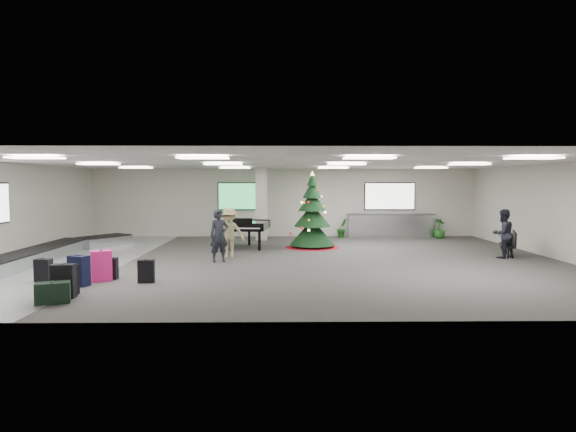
{
  "coord_description": "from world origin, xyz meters",
  "views": [
    {
      "loc": [
        -0.13,
        -15.63,
        2.55
      ],
      "look_at": [
        0.11,
        1.0,
        1.39
      ],
      "focal_mm": 30.0,
      "sensor_mm": 36.0,
      "label": 1
    }
  ],
  "objects_px": {
    "baggage_carousel": "(43,255)",
    "pink_suitcase": "(101,266)",
    "grand_piano": "(246,226)",
    "service_counter": "(391,225)",
    "potted_plant_left": "(342,228)",
    "christmas_tree": "(312,221)",
    "traveler_a": "(219,236)",
    "traveler_b": "(229,233)",
    "potted_plant_right": "(440,228)",
    "bench": "(510,242)",
    "traveler_bench": "(503,234)"
  },
  "relations": [
    {
      "from": "baggage_carousel",
      "to": "traveler_bench",
      "type": "height_order",
      "value": "traveler_bench"
    },
    {
      "from": "service_counter",
      "to": "potted_plant_left",
      "type": "relative_size",
      "value": 4.52
    },
    {
      "from": "service_counter",
      "to": "bench",
      "type": "height_order",
      "value": "service_counter"
    },
    {
      "from": "traveler_b",
      "to": "potted_plant_right",
      "type": "distance_m",
      "value": 10.51
    },
    {
      "from": "christmas_tree",
      "to": "traveler_b",
      "type": "bearing_deg",
      "value": -140.49
    },
    {
      "from": "baggage_carousel",
      "to": "potted_plant_left",
      "type": "bearing_deg",
      "value": 31.79
    },
    {
      "from": "service_counter",
      "to": "traveler_b",
      "type": "distance_m",
      "value": 9.17
    },
    {
      "from": "baggage_carousel",
      "to": "traveler_bench",
      "type": "distance_m",
      "value": 15.2
    },
    {
      "from": "traveler_a",
      "to": "potted_plant_left",
      "type": "relative_size",
      "value": 1.89
    },
    {
      "from": "potted_plant_left",
      "to": "christmas_tree",
      "type": "bearing_deg",
      "value": -115.39
    },
    {
      "from": "baggage_carousel",
      "to": "service_counter",
      "type": "relative_size",
      "value": 2.4
    },
    {
      "from": "service_counter",
      "to": "potted_plant_right",
      "type": "height_order",
      "value": "service_counter"
    },
    {
      "from": "traveler_a",
      "to": "traveler_b",
      "type": "relative_size",
      "value": 1.0
    },
    {
      "from": "baggage_carousel",
      "to": "potted_plant_left",
      "type": "distance_m",
      "value": 12.39
    },
    {
      "from": "service_counter",
      "to": "pink_suitcase",
      "type": "distance_m",
      "value": 13.95
    },
    {
      "from": "baggage_carousel",
      "to": "service_counter",
      "type": "xyz_separation_m",
      "value": [
        12.84,
        6.73,
        0.33
      ]
    },
    {
      "from": "pink_suitcase",
      "to": "potted_plant_left",
      "type": "height_order",
      "value": "potted_plant_left"
    },
    {
      "from": "traveler_a",
      "to": "grand_piano",
      "type": "bearing_deg",
      "value": 56.98
    },
    {
      "from": "pink_suitcase",
      "to": "traveler_bench",
      "type": "height_order",
      "value": "traveler_bench"
    },
    {
      "from": "pink_suitcase",
      "to": "baggage_carousel",
      "type": "bearing_deg",
      "value": 106.15
    },
    {
      "from": "pink_suitcase",
      "to": "potted_plant_left",
      "type": "bearing_deg",
      "value": 25.15
    },
    {
      "from": "grand_piano",
      "to": "traveler_a",
      "type": "distance_m",
      "value": 3.39
    },
    {
      "from": "baggage_carousel",
      "to": "traveler_a",
      "type": "relative_size",
      "value": 5.74
    },
    {
      "from": "bench",
      "to": "traveler_b",
      "type": "height_order",
      "value": "traveler_b"
    },
    {
      "from": "christmas_tree",
      "to": "bench",
      "type": "height_order",
      "value": "christmas_tree"
    },
    {
      "from": "pink_suitcase",
      "to": "grand_piano",
      "type": "relative_size",
      "value": 0.36
    },
    {
      "from": "bench",
      "to": "potted_plant_right",
      "type": "distance_m",
      "value": 5.32
    },
    {
      "from": "baggage_carousel",
      "to": "traveler_b",
      "type": "distance_m",
      "value": 6.02
    },
    {
      "from": "traveler_a",
      "to": "potted_plant_right",
      "type": "relative_size",
      "value": 1.84
    },
    {
      "from": "traveler_b",
      "to": "potted_plant_right",
      "type": "relative_size",
      "value": 1.84
    },
    {
      "from": "potted_plant_right",
      "to": "grand_piano",
      "type": "bearing_deg",
      "value": -160.77
    },
    {
      "from": "christmas_tree",
      "to": "grand_piano",
      "type": "xyz_separation_m",
      "value": [
        -2.6,
        -0.04,
        -0.17
      ]
    },
    {
      "from": "baggage_carousel",
      "to": "pink_suitcase",
      "type": "distance_m",
      "value": 4.46
    },
    {
      "from": "christmas_tree",
      "to": "bench",
      "type": "distance_m",
      "value": 7.11
    },
    {
      "from": "traveler_b",
      "to": "potted_plant_left",
      "type": "bearing_deg",
      "value": 54.88
    },
    {
      "from": "traveler_a",
      "to": "potted_plant_right",
      "type": "xyz_separation_m",
      "value": [
        9.2,
        6.34,
        -0.39
      ]
    },
    {
      "from": "pink_suitcase",
      "to": "traveler_a",
      "type": "xyz_separation_m",
      "value": [
        2.65,
        3.0,
        0.45
      ]
    },
    {
      "from": "traveler_a",
      "to": "christmas_tree",
      "type": "bearing_deg",
      "value": 23.68
    },
    {
      "from": "baggage_carousel",
      "to": "traveler_b",
      "type": "height_order",
      "value": "traveler_b"
    },
    {
      "from": "pink_suitcase",
      "to": "traveler_a",
      "type": "height_order",
      "value": "traveler_a"
    },
    {
      "from": "bench",
      "to": "pink_suitcase",
      "type": "bearing_deg",
      "value": -140.14
    },
    {
      "from": "service_counter",
      "to": "christmas_tree",
      "type": "bearing_deg",
      "value": -137.52
    },
    {
      "from": "christmas_tree",
      "to": "potted_plant_right",
      "type": "relative_size",
      "value": 3.27
    },
    {
      "from": "grand_piano",
      "to": "service_counter",
      "type": "bearing_deg",
      "value": 34.94
    },
    {
      "from": "grand_piano",
      "to": "bench",
      "type": "relative_size",
      "value": 1.56
    },
    {
      "from": "service_counter",
      "to": "christmas_tree",
      "type": "height_order",
      "value": "christmas_tree"
    },
    {
      "from": "service_counter",
      "to": "traveler_a",
      "type": "relative_size",
      "value": 2.39
    },
    {
      "from": "christmas_tree",
      "to": "traveler_a",
      "type": "distance_m",
      "value": 4.65
    },
    {
      "from": "traveler_b",
      "to": "grand_piano",
      "type": "bearing_deg",
      "value": 84.04
    },
    {
      "from": "christmas_tree",
      "to": "potted_plant_left",
      "type": "xyz_separation_m",
      "value": [
        1.6,
        3.38,
        -0.58
      ]
    }
  ]
}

